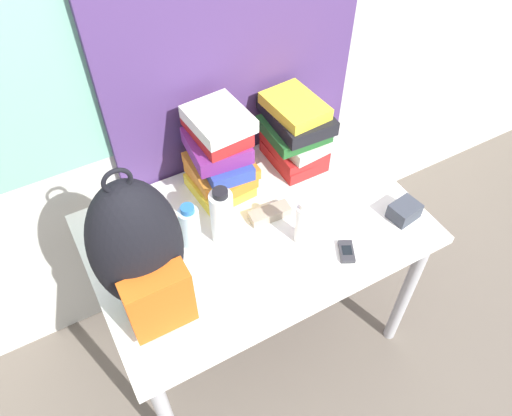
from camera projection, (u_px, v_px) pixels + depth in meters
name	position (u px, v px, depth m)	size (l,w,h in m)	color
ground_plane	(299.00, 399.00, 2.11)	(12.00, 12.00, 0.00)	#665B51
wall_back	(187.00, 38.00, 1.65)	(6.00, 0.06, 2.50)	beige
curtain_blue	(235.00, 34.00, 1.67)	(0.98, 0.04, 2.50)	#4C336B
desk	(256.00, 243.00, 1.83)	(1.16, 0.76, 0.75)	silver
backpack	(139.00, 252.00, 1.39)	(0.26, 0.28, 0.55)	black
book_stack_left	(219.00, 155.00, 1.75)	(0.22, 0.29, 0.36)	yellow
book_stack_center	(295.00, 131.00, 1.88)	(0.23, 0.29, 0.29)	red
water_bottle	(190.00, 226.00, 1.65)	(0.07, 0.07, 0.18)	silver
sports_bottle	(222.00, 217.00, 1.64)	(0.08, 0.08, 0.24)	white
sunscreen_bottle	(302.00, 223.00, 1.66)	(0.05, 0.05, 0.19)	white
cell_phone	(347.00, 252.00, 1.68)	(0.08, 0.10, 0.02)	#2D2D33
sunglasses_case	(270.00, 214.00, 1.78)	(0.15, 0.07, 0.04)	gray
camera_pouch	(404.00, 211.00, 1.77)	(0.11, 0.09, 0.06)	#383D47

